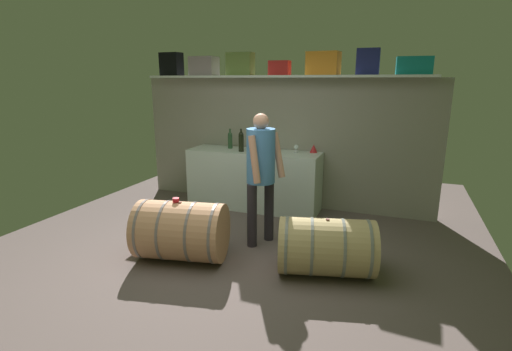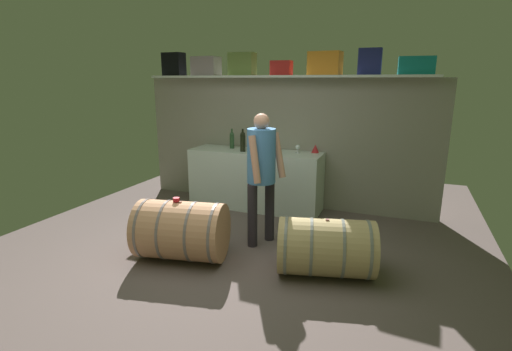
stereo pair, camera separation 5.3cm
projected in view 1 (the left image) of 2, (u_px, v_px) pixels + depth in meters
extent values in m
cube|color=#625250|center=(233.00, 251.00, 4.37)|extent=(5.75, 8.16, 0.02)
cube|color=gray|center=(281.00, 143.00, 5.82)|extent=(4.55, 0.10, 1.94)
cube|color=silver|center=(279.00, 76.00, 5.44)|extent=(4.18, 0.40, 0.03)
cube|color=black|center=(171.00, 64.00, 6.02)|extent=(0.33, 0.22, 0.35)
cube|color=gray|center=(204.00, 66.00, 5.82)|extent=(0.40, 0.30, 0.28)
cube|color=olive|center=(240.00, 64.00, 5.61)|extent=(0.38, 0.22, 0.33)
cube|color=red|center=(280.00, 68.00, 5.41)|extent=(0.29, 0.18, 0.20)
cube|color=orange|center=(323.00, 63.00, 5.18)|extent=(0.45, 0.29, 0.31)
cube|color=navy|center=(368.00, 62.00, 4.98)|extent=(0.30, 0.21, 0.34)
cube|color=#137F85|center=(414.00, 66.00, 4.80)|extent=(0.44, 0.27, 0.22)
cube|color=white|center=(254.00, 180.00, 5.74)|extent=(1.99, 0.58, 0.88)
cylinder|color=#2D5231|center=(230.00, 142.00, 5.83)|extent=(0.07, 0.07, 0.20)
sphere|color=#2D5231|center=(230.00, 134.00, 5.80)|extent=(0.07, 0.07, 0.07)
cylinder|color=#2D5231|center=(230.00, 131.00, 5.79)|extent=(0.03, 0.03, 0.08)
cylinder|color=black|center=(241.00, 143.00, 5.57)|extent=(0.08, 0.08, 0.24)
sphere|color=black|center=(241.00, 134.00, 5.54)|extent=(0.07, 0.07, 0.07)
cylinder|color=black|center=(241.00, 131.00, 5.52)|extent=(0.03, 0.03, 0.07)
cylinder|color=white|center=(296.00, 153.00, 5.48)|extent=(0.07, 0.07, 0.00)
cylinder|color=white|center=(296.00, 151.00, 5.48)|extent=(0.01, 0.01, 0.06)
sphere|color=white|center=(296.00, 147.00, 5.46)|extent=(0.07, 0.07, 0.07)
sphere|color=maroon|center=(296.00, 148.00, 5.47)|extent=(0.04, 0.04, 0.04)
cone|color=red|center=(314.00, 148.00, 5.51)|extent=(0.11, 0.11, 0.12)
cylinder|color=tan|center=(181.00, 231.00, 4.10)|extent=(1.04, 0.81, 0.63)
cylinder|color=slate|center=(147.00, 228.00, 4.16)|extent=(0.15, 0.64, 0.65)
cylinder|color=slate|center=(168.00, 230.00, 4.12)|extent=(0.15, 0.64, 0.65)
cylinder|color=slate|center=(195.00, 232.00, 4.07)|extent=(0.15, 0.64, 0.65)
cylinder|color=slate|center=(217.00, 233.00, 4.03)|extent=(0.15, 0.64, 0.65)
cylinder|color=#97503B|center=(180.00, 202.00, 4.02)|extent=(0.04, 0.04, 0.01)
cylinder|color=tan|center=(326.00, 247.00, 3.77)|extent=(1.05, 0.78, 0.57)
cylinder|color=slate|center=(287.00, 245.00, 3.82)|extent=(0.17, 0.57, 0.58)
cylinder|color=slate|center=(311.00, 246.00, 3.79)|extent=(0.17, 0.57, 0.58)
cylinder|color=slate|center=(342.00, 248.00, 3.76)|extent=(0.17, 0.57, 0.58)
cylinder|color=slate|center=(367.00, 249.00, 3.73)|extent=(0.17, 0.57, 0.58)
cylinder|color=#90514B|center=(328.00, 219.00, 3.70)|extent=(0.04, 0.04, 0.01)
cylinder|color=red|center=(176.00, 200.00, 4.03)|extent=(0.07, 0.07, 0.04)
cylinder|color=#2D2830|center=(252.00, 216.00, 4.40)|extent=(0.11, 0.11, 0.75)
cylinder|color=#2D2830|center=(269.00, 210.00, 4.58)|extent=(0.11, 0.11, 0.75)
cylinder|color=#4C87CB|center=(261.00, 156.00, 4.32)|extent=(0.33, 0.33, 0.62)
sphere|color=tan|center=(261.00, 121.00, 4.22)|extent=(0.18, 0.18, 0.18)
cylinder|color=tan|center=(254.00, 159.00, 4.13)|extent=(0.19, 0.15, 0.53)
cylinder|color=tan|center=(278.00, 155.00, 4.38)|extent=(0.22, 0.16, 0.53)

